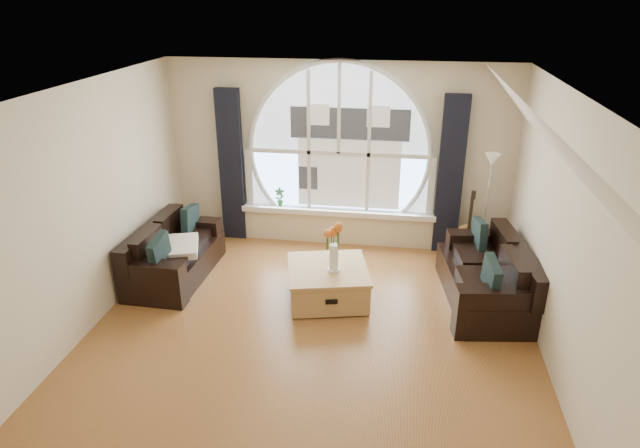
% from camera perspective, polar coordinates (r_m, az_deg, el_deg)
% --- Properties ---
extents(ground, '(5.00, 5.50, 0.01)m').
position_cam_1_polar(ground, '(6.15, -1.29, -12.36)').
color(ground, brown).
rests_on(ground, ground).
extents(ceiling, '(5.00, 5.50, 0.01)m').
position_cam_1_polar(ceiling, '(5.08, -1.56, 13.25)').
color(ceiling, silver).
rests_on(ceiling, ground).
extents(wall_back, '(5.00, 0.01, 2.70)m').
position_cam_1_polar(wall_back, '(8.04, 1.99, 7.13)').
color(wall_back, beige).
rests_on(wall_back, ground).
extents(wall_front, '(5.00, 0.01, 2.70)m').
position_cam_1_polar(wall_front, '(3.24, -10.41, -20.82)').
color(wall_front, beige).
rests_on(wall_front, ground).
extents(wall_left, '(0.01, 5.50, 2.70)m').
position_cam_1_polar(wall_left, '(6.38, -24.13, 0.65)').
color(wall_left, beige).
rests_on(wall_left, ground).
extents(wall_right, '(0.01, 5.50, 2.70)m').
position_cam_1_polar(wall_right, '(5.64, 24.49, -2.28)').
color(wall_right, beige).
rests_on(wall_right, ground).
extents(attic_slope, '(0.92, 5.50, 0.72)m').
position_cam_1_polar(attic_slope, '(5.24, 23.13, 7.81)').
color(attic_slope, silver).
rests_on(attic_slope, ground).
extents(arched_window, '(2.60, 0.06, 2.15)m').
position_cam_1_polar(arched_window, '(7.94, 1.99, 8.98)').
color(arched_window, silver).
rests_on(arched_window, wall_back).
extents(window_sill, '(2.90, 0.22, 0.08)m').
position_cam_1_polar(window_sill, '(8.22, 1.83, 1.31)').
color(window_sill, white).
rests_on(window_sill, wall_back).
extents(window_frame, '(2.76, 0.08, 2.15)m').
position_cam_1_polar(window_frame, '(7.91, 1.97, 8.93)').
color(window_frame, white).
rests_on(window_frame, wall_back).
extents(neighbor_house, '(1.70, 0.02, 1.50)m').
position_cam_1_polar(neighbor_house, '(7.94, 3.05, 8.03)').
color(neighbor_house, silver).
rests_on(neighbor_house, wall_back).
extents(curtain_left, '(0.35, 0.12, 2.30)m').
position_cam_1_polar(curtain_left, '(8.31, -9.21, 5.95)').
color(curtain_left, black).
rests_on(curtain_left, ground).
extents(curtain_right, '(0.35, 0.12, 2.30)m').
position_cam_1_polar(curtain_right, '(7.97, 13.41, 4.85)').
color(curtain_right, black).
rests_on(curtain_right, ground).
extents(sofa_left, '(0.86, 1.65, 0.72)m').
position_cam_1_polar(sofa_left, '(7.53, -14.95, -2.58)').
color(sofa_left, black).
rests_on(sofa_left, ground).
extents(sofa_right, '(1.11, 1.85, 0.78)m').
position_cam_1_polar(sofa_right, '(7.01, 16.95, -4.82)').
color(sofa_right, black).
rests_on(sofa_right, ground).
extents(coffee_chest, '(1.16, 1.16, 0.47)m').
position_cam_1_polar(coffee_chest, '(6.84, 0.82, -6.04)').
color(coffee_chest, '#B1844D').
rests_on(coffee_chest, ground).
extents(throw_blanket, '(0.70, 0.70, 0.10)m').
position_cam_1_polar(throw_blanket, '(7.36, -14.75, -2.33)').
color(throw_blanket, silver).
rests_on(throw_blanket, sofa_left).
extents(vase_flowers, '(0.24, 0.24, 0.70)m').
position_cam_1_polar(vase_flowers, '(6.50, 1.46, -1.85)').
color(vase_flowers, white).
rests_on(vase_flowers, coffee_chest).
extents(floor_lamp, '(0.24, 0.24, 1.60)m').
position_cam_1_polar(floor_lamp, '(7.81, 16.87, 1.35)').
color(floor_lamp, '#B2B2B2').
rests_on(floor_lamp, ground).
extents(guitar, '(0.39, 0.29, 1.06)m').
position_cam_1_polar(guitar, '(8.03, 15.25, 0.07)').
color(guitar, brown).
rests_on(guitar, ground).
extents(potted_plant, '(0.17, 0.14, 0.28)m').
position_cam_1_polar(potted_plant, '(8.29, -4.21, 2.81)').
color(potted_plant, '#1E6023').
rests_on(potted_plant, window_sill).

